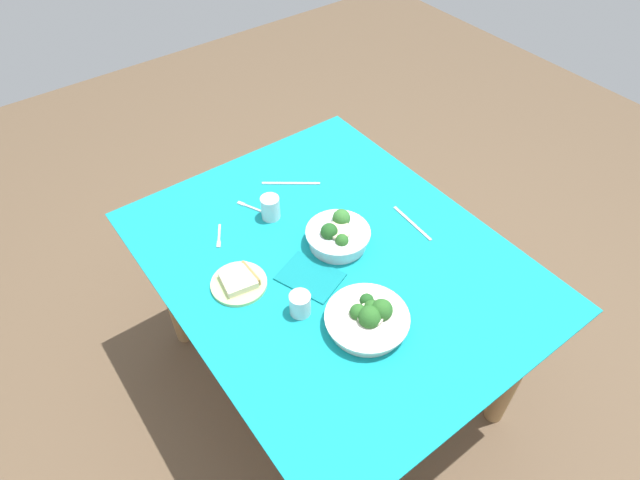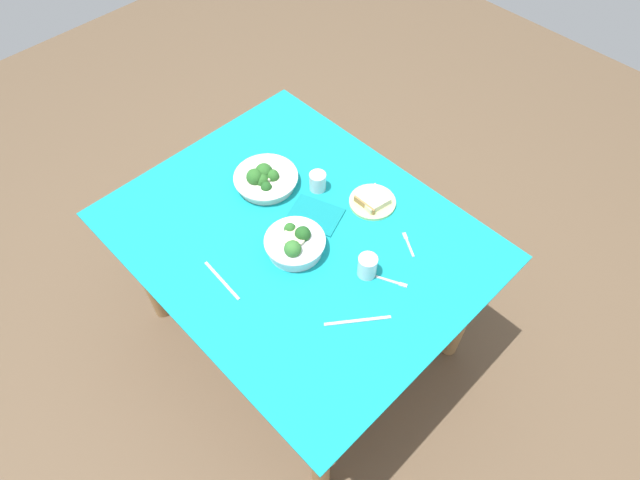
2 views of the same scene
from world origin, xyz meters
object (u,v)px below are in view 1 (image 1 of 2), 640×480
object	(u,v)px
napkin_folded_upper	(310,277)
fork_by_near_bowl	(219,237)
water_glass_center	(300,304)
table_knife_left	(412,223)
broccoli_bowl_far	(368,318)
fork_by_far_bowl	(249,207)
broccoli_bowl_near	(338,235)
table_knife_right	(291,183)
bread_side_plate	(239,282)
water_glass_side	(270,208)

from	to	relation	value
napkin_folded_upper	fork_by_near_bowl	bearing A→B (deg)	23.90
water_glass_center	table_knife_left	world-z (taller)	water_glass_center
broccoli_bowl_far	fork_by_near_bowl	bearing A→B (deg)	16.97
water_glass_center	fork_by_far_bowl	bearing A→B (deg)	-13.64
broccoli_bowl_near	table_knife_right	xyz separation A→B (m)	(0.35, -0.05, -0.04)
table_knife_right	napkin_folded_upper	distance (m)	0.46
fork_by_far_bowl	table_knife_left	size ratio (longest dim) A/B	0.53
broccoli_bowl_far	bread_side_plate	bearing A→B (deg)	32.43
table_knife_right	water_glass_center	bearing A→B (deg)	95.31
bread_side_plate	table_knife_right	world-z (taller)	bread_side_plate
table_knife_left	napkin_folded_upper	world-z (taller)	napkin_folded_upper
table_knife_left	water_glass_side	bearing A→B (deg)	52.78
fork_by_near_bowl	table_knife_right	world-z (taller)	same
broccoli_bowl_near	water_glass_side	bearing A→B (deg)	24.06
fork_by_far_bowl	table_knife_right	bearing A→B (deg)	-109.73
bread_side_plate	napkin_folded_upper	xyz separation A→B (m)	(-0.11, -0.20, -0.01)
bread_side_plate	fork_by_far_bowl	world-z (taller)	bread_side_plate
table_knife_left	napkin_folded_upper	xyz separation A→B (m)	(0.01, 0.43, 0.00)
fork_by_far_bowl	table_knife_right	world-z (taller)	same
broccoli_bowl_far	table_knife_left	size ratio (longest dim) A/B	1.26
water_glass_center	fork_by_near_bowl	xyz separation A→B (m)	(0.42, 0.04, -0.04)
napkin_folded_upper	fork_by_far_bowl	bearing A→B (deg)	-2.37
broccoli_bowl_near	water_glass_center	xyz separation A→B (m)	(-0.16, 0.26, -0.00)
water_glass_side	table_knife_right	distance (m)	0.19
water_glass_center	napkin_folded_upper	xyz separation A→B (m)	(0.09, -0.10, -0.03)
broccoli_bowl_far	table_knife_right	bearing A→B (deg)	-15.27
broccoli_bowl_near	fork_by_far_bowl	bearing A→B (deg)	23.67
bread_side_plate	water_glass_side	xyz separation A→B (m)	(0.20, -0.25, 0.03)
fork_by_near_bowl	napkin_folded_upper	bearing A→B (deg)	55.34
fork_by_near_bowl	table_knife_right	bearing A→B (deg)	135.18
bread_side_plate	fork_by_near_bowl	distance (m)	0.23
water_glass_center	napkin_folded_upper	distance (m)	0.14
broccoli_bowl_near	water_glass_side	xyz separation A→B (m)	(0.24, 0.11, 0.00)
broccoli_bowl_far	fork_by_near_bowl	distance (m)	0.60
fork_by_near_bowl	table_knife_right	xyz separation A→B (m)	(0.09, -0.36, -0.00)
fork_by_far_bowl	water_glass_side	bearing A→B (deg)	177.61
water_glass_side	table_knife_left	world-z (taller)	water_glass_side
fork_by_far_bowl	bread_side_plate	bearing A→B (deg)	118.78
broccoli_bowl_near	fork_by_near_bowl	world-z (taller)	broccoli_bowl_near
fork_by_far_bowl	fork_by_near_bowl	bearing A→B (deg)	88.20
broccoli_bowl_far	fork_by_near_bowl	size ratio (longest dim) A/B	2.53
bread_side_plate	fork_by_far_bowl	bearing A→B (deg)	-36.24
broccoli_bowl_near	bread_side_plate	world-z (taller)	broccoli_bowl_near
fork_by_near_bowl	table_knife_left	world-z (taller)	same
water_glass_side	table_knife_right	bearing A→B (deg)	-56.06
water_glass_side	table_knife_right	world-z (taller)	water_glass_side
water_glass_center	table_knife_right	distance (m)	0.60
table_knife_left	napkin_folded_upper	size ratio (longest dim) A/B	1.05
bread_side_plate	water_glass_side	world-z (taller)	water_glass_side
broccoli_bowl_far	bread_side_plate	world-z (taller)	broccoli_bowl_far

